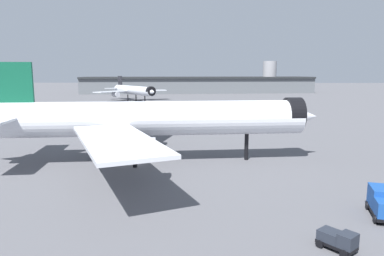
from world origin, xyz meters
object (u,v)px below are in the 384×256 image
Objects in this scene: airliner_near_gate at (149,119)px; airliner_far_taxiway at (133,90)px; service_truck_front at (383,203)px; baggage_tug_wing at (338,240)px.

airliner_near_gate is 129.02m from airliner_far_taxiway.
airliner_far_taxiway is at bearing 95.12° from airliner_near_gate.
baggage_tug_wing is (-7.58, -7.35, -0.62)m from service_truck_front.
service_truck_front is 10.58m from baggage_tug_wing.
airliner_near_gate reaches higher than airliner_far_taxiway.
baggage_tug_wing is at bearing -61.82° from airliner_near_gate.
airliner_far_taxiway is 163.08m from baggage_tug_wing.
airliner_near_gate is 36.72m from service_truck_front.
airliner_far_taxiway is (-27.89, 125.96, -1.69)m from airliner_near_gate.
airliner_far_taxiway is 158.61m from service_truck_front.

